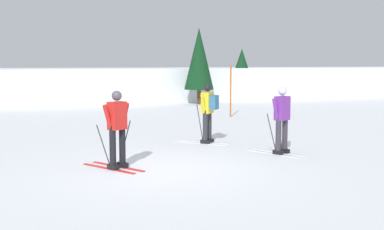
% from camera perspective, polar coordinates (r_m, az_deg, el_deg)
% --- Properties ---
extents(ground_plane, '(120.00, 120.00, 0.00)m').
position_cam_1_polar(ground_plane, '(10.54, -3.89, -6.52)').
color(ground_plane, white).
extents(far_snow_ridge, '(80.00, 7.43, 1.96)m').
position_cam_1_polar(far_snow_ridge, '(30.04, -15.32, 3.39)').
color(far_snow_ridge, white).
rests_on(far_snow_ridge, ground).
extents(skier_purple, '(0.99, 1.61, 1.71)m').
position_cam_1_polar(skier_purple, '(12.45, 10.42, -0.38)').
color(skier_purple, silver).
rests_on(skier_purple, ground).
extents(skier_red, '(1.13, 1.57, 1.71)m').
position_cam_1_polar(skier_red, '(10.67, -8.76, -1.43)').
color(skier_red, red).
rests_on(skier_red, ground).
extents(skier_yellow, '(1.37, 1.42, 1.71)m').
position_cam_1_polar(skier_yellow, '(13.89, 1.88, 0.55)').
color(skier_yellow, silver).
rests_on(skier_yellow, ground).
extents(trail_marker_pole, '(0.06, 0.06, 2.19)m').
position_cam_1_polar(trail_marker_pole, '(20.75, 4.53, 2.77)').
color(trail_marker_pole, '#C65614').
rests_on(trail_marker_pole, ground).
extents(conifer_far_right, '(1.56, 1.56, 3.21)m').
position_cam_1_polar(conifer_far_right, '(31.64, 5.83, 5.60)').
color(conifer_far_right, '#513823').
rests_on(conifer_far_right, ground).
extents(conifer_far_centre, '(1.64, 1.64, 4.21)m').
position_cam_1_polar(conifer_far_centre, '(27.06, 0.82, 6.57)').
color(conifer_far_centre, '#513823').
rests_on(conifer_far_centre, ground).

